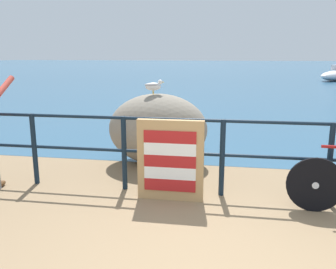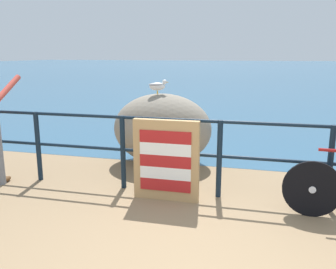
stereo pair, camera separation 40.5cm
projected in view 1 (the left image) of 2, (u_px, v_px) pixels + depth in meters
ground_plane at (228, 85)px, 22.21m from camera, size 120.00×120.00×0.10m
sea_surface at (229, 67)px, 49.26m from camera, size 120.00×90.00×0.01m
promenade_railing at (222, 149)px, 4.63m from camera, size 7.98×0.07×1.02m
folded_deckchair_stack at (170, 160)px, 4.52m from camera, size 0.84×0.10×1.04m
breakwater_boulder_main at (158, 129)px, 6.02m from camera, size 1.66×1.24×1.19m
seagull at (153, 86)px, 5.80m from camera, size 0.33×0.23×0.23m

